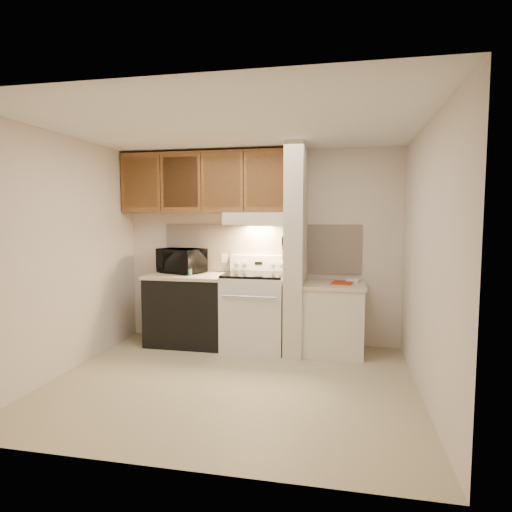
# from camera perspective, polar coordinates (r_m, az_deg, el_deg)

# --- Properties ---
(floor) EXTENTS (3.60, 3.60, 0.00)m
(floor) POSITION_cam_1_polar(r_m,az_deg,el_deg) (4.45, -3.29, -16.49)
(floor) COLOR tan
(floor) RESTS_ON ground
(ceiling) EXTENTS (3.60, 3.60, 0.00)m
(ceiling) POSITION_cam_1_polar(r_m,az_deg,el_deg) (4.22, -3.48, 16.88)
(ceiling) COLOR white
(ceiling) RESTS_ON wall_back
(wall_back) EXTENTS (3.60, 2.50, 0.02)m
(wall_back) POSITION_cam_1_polar(r_m,az_deg,el_deg) (5.61, 0.55, 1.18)
(wall_back) COLOR beige
(wall_back) RESTS_ON floor
(wall_left) EXTENTS (0.02, 3.00, 2.50)m
(wall_left) POSITION_cam_1_polar(r_m,az_deg,el_deg) (4.93, -24.04, 0.16)
(wall_left) COLOR beige
(wall_left) RESTS_ON floor
(wall_right) EXTENTS (0.02, 3.00, 2.50)m
(wall_right) POSITION_cam_1_polar(r_m,az_deg,el_deg) (4.08, 21.84, -0.72)
(wall_right) COLOR beige
(wall_right) RESTS_ON floor
(backsplash) EXTENTS (2.60, 0.02, 0.63)m
(backsplash) POSITION_cam_1_polar(r_m,az_deg,el_deg) (5.60, 0.52, 1.02)
(backsplash) COLOR #F6E3CC
(backsplash) RESTS_ON wall_back
(range_body) EXTENTS (0.76, 0.65, 0.92)m
(range_body) POSITION_cam_1_polar(r_m,az_deg,el_deg) (5.39, -0.16, -7.48)
(range_body) COLOR silver
(range_body) RESTS_ON floor
(oven_window) EXTENTS (0.50, 0.01, 0.30)m
(oven_window) POSITION_cam_1_polar(r_m,az_deg,el_deg) (5.08, -0.89, -7.81)
(oven_window) COLOR black
(oven_window) RESTS_ON range_body
(oven_handle) EXTENTS (0.65, 0.02, 0.02)m
(oven_handle) POSITION_cam_1_polar(r_m,az_deg,el_deg) (5.00, -0.99, -5.45)
(oven_handle) COLOR silver
(oven_handle) RESTS_ON range_body
(cooktop) EXTENTS (0.74, 0.64, 0.03)m
(cooktop) POSITION_cam_1_polar(r_m,az_deg,el_deg) (5.31, -0.17, -2.47)
(cooktop) COLOR black
(cooktop) RESTS_ON range_body
(range_backguard) EXTENTS (0.76, 0.08, 0.20)m
(range_backguard) POSITION_cam_1_polar(r_m,az_deg,el_deg) (5.57, 0.43, -0.91)
(range_backguard) COLOR silver
(range_backguard) RESTS_ON range_body
(range_display) EXTENTS (0.10, 0.01, 0.04)m
(range_display) POSITION_cam_1_polar(r_m,az_deg,el_deg) (5.53, 0.34, -0.96)
(range_display) COLOR black
(range_display) RESTS_ON range_backguard
(range_knob_left_outer) EXTENTS (0.05, 0.02, 0.05)m
(range_knob_left_outer) POSITION_cam_1_polar(r_m,az_deg,el_deg) (5.59, -2.48, -0.90)
(range_knob_left_outer) COLOR silver
(range_knob_left_outer) RESTS_ON range_backguard
(range_knob_left_inner) EXTENTS (0.05, 0.02, 0.05)m
(range_knob_left_inner) POSITION_cam_1_polar(r_m,az_deg,el_deg) (5.56, -1.48, -0.92)
(range_knob_left_inner) COLOR silver
(range_knob_left_inner) RESTS_ON range_backguard
(range_knob_right_inner) EXTENTS (0.05, 0.02, 0.05)m
(range_knob_right_inner) POSITION_cam_1_polar(r_m,az_deg,el_deg) (5.50, 2.18, -1.00)
(range_knob_right_inner) COLOR silver
(range_knob_right_inner) RESTS_ON range_backguard
(range_knob_right_outer) EXTENTS (0.05, 0.02, 0.05)m
(range_knob_right_outer) POSITION_cam_1_polar(r_m,az_deg,el_deg) (5.48, 3.21, -1.03)
(range_knob_right_outer) COLOR silver
(range_knob_right_outer) RESTS_ON range_backguard
(dishwasher_front) EXTENTS (1.00, 0.63, 0.87)m
(dishwasher_front) POSITION_cam_1_polar(r_m,az_deg,el_deg) (5.65, -8.99, -7.22)
(dishwasher_front) COLOR black
(dishwasher_front) RESTS_ON floor
(left_countertop) EXTENTS (1.04, 0.67, 0.04)m
(left_countertop) POSITION_cam_1_polar(r_m,az_deg,el_deg) (5.57, -9.06, -2.65)
(left_countertop) COLOR beige
(left_countertop) RESTS_ON dishwasher_front
(spoon_rest) EXTENTS (0.24, 0.10, 0.02)m
(spoon_rest) POSITION_cam_1_polar(r_m,az_deg,el_deg) (5.76, -8.56, -2.10)
(spoon_rest) COLOR black
(spoon_rest) RESTS_ON left_countertop
(teal_jar) EXTENTS (0.11, 0.11, 0.09)m
(teal_jar) POSITION_cam_1_polar(r_m,az_deg,el_deg) (5.45, -8.95, -2.13)
(teal_jar) COLOR #2A5B54
(teal_jar) RESTS_ON left_countertop
(outlet) EXTENTS (0.08, 0.01, 0.12)m
(outlet) POSITION_cam_1_polar(r_m,az_deg,el_deg) (5.71, -4.24, -0.27)
(outlet) COLOR silver
(outlet) RESTS_ON backsplash
(microwave) EXTENTS (0.69, 0.58, 0.32)m
(microwave) POSITION_cam_1_polar(r_m,az_deg,el_deg) (5.73, -9.92, -0.62)
(microwave) COLOR black
(microwave) RESTS_ON left_countertop
(partition_pillar) EXTENTS (0.22, 0.70, 2.50)m
(partition_pillar) POSITION_cam_1_polar(r_m,az_deg,el_deg) (5.19, 5.34, 0.83)
(partition_pillar) COLOR beige
(partition_pillar) RESTS_ON floor
(pillar_trim) EXTENTS (0.01, 0.70, 0.04)m
(pillar_trim) POSITION_cam_1_polar(r_m,az_deg,el_deg) (5.20, 4.08, 1.40)
(pillar_trim) COLOR brown
(pillar_trim) RESTS_ON partition_pillar
(knife_strip) EXTENTS (0.02, 0.42, 0.04)m
(knife_strip) POSITION_cam_1_polar(r_m,az_deg,el_deg) (5.15, 3.94, 1.58)
(knife_strip) COLOR black
(knife_strip) RESTS_ON partition_pillar
(knife_blade_a) EXTENTS (0.01, 0.03, 0.16)m
(knife_blade_a) POSITION_cam_1_polar(r_m,az_deg,el_deg) (5.01, 3.56, 0.33)
(knife_blade_a) COLOR silver
(knife_blade_a) RESTS_ON knife_strip
(knife_handle_a) EXTENTS (0.02, 0.02, 0.10)m
(knife_handle_a) POSITION_cam_1_polar(r_m,az_deg,el_deg) (4.98, 3.55, 2.04)
(knife_handle_a) COLOR black
(knife_handle_a) RESTS_ON knife_strip
(knife_blade_b) EXTENTS (0.01, 0.04, 0.18)m
(knife_blade_b) POSITION_cam_1_polar(r_m,az_deg,el_deg) (5.08, 3.68, 0.29)
(knife_blade_b) COLOR silver
(knife_blade_b) RESTS_ON knife_strip
(knife_handle_b) EXTENTS (0.02, 0.02, 0.10)m
(knife_handle_b) POSITION_cam_1_polar(r_m,az_deg,el_deg) (5.08, 3.70, 2.10)
(knife_handle_b) COLOR black
(knife_handle_b) RESTS_ON knife_strip
(knife_blade_c) EXTENTS (0.01, 0.04, 0.20)m
(knife_blade_c) POSITION_cam_1_polar(r_m,az_deg,el_deg) (5.15, 3.79, 0.25)
(knife_blade_c) COLOR silver
(knife_blade_c) RESTS_ON knife_strip
(knife_handle_c) EXTENTS (0.02, 0.02, 0.10)m
(knife_handle_c) POSITION_cam_1_polar(r_m,az_deg,el_deg) (5.16, 3.83, 2.15)
(knife_handle_c) COLOR black
(knife_handle_c) RESTS_ON knife_strip
(knife_blade_d) EXTENTS (0.01, 0.04, 0.16)m
(knife_blade_d) POSITION_cam_1_polar(r_m,az_deg,el_deg) (5.24, 3.92, 0.55)
(knife_blade_d) COLOR silver
(knife_blade_d) RESTS_ON knife_strip
(knife_handle_d) EXTENTS (0.02, 0.02, 0.10)m
(knife_handle_d) POSITION_cam_1_polar(r_m,az_deg,el_deg) (5.22, 3.91, 2.18)
(knife_handle_d) COLOR black
(knife_handle_d) RESTS_ON knife_strip
(knife_blade_e) EXTENTS (0.01, 0.04, 0.18)m
(knife_blade_e) POSITION_cam_1_polar(r_m,az_deg,el_deg) (5.31, 4.03, 0.51)
(knife_blade_e) COLOR silver
(knife_blade_e) RESTS_ON knife_strip
(knife_handle_e) EXTENTS (0.02, 0.02, 0.10)m
(knife_handle_e) POSITION_cam_1_polar(r_m,az_deg,el_deg) (5.30, 4.04, 2.23)
(knife_handle_e) COLOR black
(knife_handle_e) RESTS_ON knife_strip
(oven_mitt) EXTENTS (0.03, 0.10, 0.24)m
(oven_mitt) POSITION_cam_1_polar(r_m,az_deg,el_deg) (5.38, 4.14, 0.45)
(oven_mitt) COLOR slate
(oven_mitt) RESTS_ON partition_pillar
(right_cab_base) EXTENTS (0.70, 0.60, 0.81)m
(right_cab_base) POSITION_cam_1_polar(r_m,az_deg,el_deg) (5.30, 10.27, -8.41)
(right_cab_base) COLOR silver
(right_cab_base) RESTS_ON floor
(right_countertop) EXTENTS (0.74, 0.64, 0.04)m
(right_countertop) POSITION_cam_1_polar(r_m,az_deg,el_deg) (5.21, 10.35, -3.87)
(right_countertop) COLOR beige
(right_countertop) RESTS_ON right_cab_base
(red_folder) EXTENTS (0.29, 0.36, 0.01)m
(red_folder) POSITION_cam_1_polar(r_m,az_deg,el_deg) (5.27, 11.46, -3.51)
(red_folder) COLOR #B63217
(red_folder) RESTS_ON right_countertop
(white_box) EXTENTS (0.17, 0.13, 0.04)m
(white_box) POSITION_cam_1_polar(r_m,az_deg,el_deg) (5.38, 12.74, -3.19)
(white_box) COLOR white
(white_box) RESTS_ON right_countertop
(range_hood) EXTENTS (0.78, 0.44, 0.15)m
(range_hood) POSITION_cam_1_polar(r_m,az_deg,el_deg) (5.38, 0.10, 5.00)
(range_hood) COLOR silver
(range_hood) RESTS_ON upper_cabinets
(hood_lip) EXTENTS (0.78, 0.04, 0.06)m
(hood_lip) POSITION_cam_1_polar(r_m,az_deg,el_deg) (5.18, -0.36, 4.49)
(hood_lip) COLOR silver
(hood_lip) RESTS_ON range_hood
(upper_cabinets) EXTENTS (2.18, 0.33, 0.77)m
(upper_cabinets) POSITION_cam_1_polar(r_m,az_deg,el_deg) (5.62, -6.82, 9.67)
(upper_cabinets) COLOR brown
(upper_cabinets) RESTS_ON wall_back
(cab_door_a) EXTENTS (0.46, 0.01, 0.63)m
(cab_door_a) POSITION_cam_1_polar(r_m,az_deg,el_deg) (5.78, -15.15, 9.40)
(cab_door_a) COLOR brown
(cab_door_a) RESTS_ON upper_cabinets
(cab_gap_a) EXTENTS (0.01, 0.01, 0.73)m
(cab_gap_a) POSITION_cam_1_polar(r_m,az_deg,el_deg) (5.67, -12.65, 9.55)
(cab_gap_a) COLOR black
(cab_gap_a) RESTS_ON upper_cabinets
(cab_door_b) EXTENTS (0.46, 0.01, 0.63)m
(cab_door_b) POSITION_cam_1_polar(r_m,az_deg,el_deg) (5.56, -10.05, 9.67)
(cab_door_b) COLOR brown
(cab_door_b) RESTS_ON upper_cabinets
(cab_gap_b) EXTENTS (0.01, 0.01, 0.73)m
(cab_gap_b) POSITION_cam_1_polar(r_m,az_deg,el_deg) (5.47, -7.35, 9.79)
(cab_gap_b) COLOR black
(cab_gap_b) RESTS_ON upper_cabinets
(cab_door_c) EXTENTS (0.46, 0.01, 0.63)m
(cab_door_c) POSITION_cam_1_polar(r_m,az_deg,el_deg) (5.39, -4.57, 9.88)
(cab_door_c) COLOR brown
(cab_door_c) RESTS_ON upper_cabinets
(cab_gap_c) EXTENTS (0.01, 0.01, 0.73)m
(cab_gap_c) POSITION_cam_1_polar(r_m,az_deg,el_deg) (5.32, -1.70, 9.96)
(cab_gap_c) COLOR black
(cab_gap_c) RESTS_ON upper_cabinets
(cab_door_d) EXTENTS (0.46, 0.01, 0.63)m
(cab_door_d) POSITION_cam_1_polar(r_m,az_deg,el_deg) (5.26, 1.23, 10.01)
(cab_door_d) COLOR brown
(cab_door_d) RESTS_ON upper_cabinets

